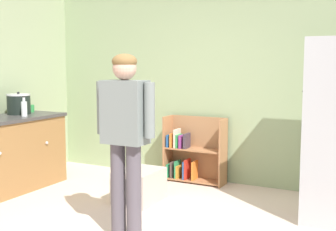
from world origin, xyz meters
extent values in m
cube|color=#98AF80|center=(0.00, 2.33, 1.35)|extent=(5.20, 0.06, 2.70)
sphere|color=silver|center=(-1.89, 0.33, 0.56)|extent=(0.04, 0.04, 0.04)
sphere|color=silver|center=(-1.89, 1.06, 0.56)|extent=(0.04, 0.04, 0.04)
cylinder|color=silver|center=(1.16, 1.30, 0.98)|extent=(0.02, 0.02, 0.50)
cube|color=#333333|center=(1.17, 1.47, 1.28)|extent=(0.01, 0.67, 0.01)
cube|color=#AC734A|center=(-0.73, 2.11, 0.42)|extent=(0.02, 0.28, 0.85)
cube|color=#AC734A|center=(0.05, 2.11, 0.42)|extent=(0.02, 0.28, 0.85)
cube|color=#A6764E|center=(-0.34, 2.24, 0.42)|extent=(0.80, 0.02, 0.85)
cube|color=#AC734A|center=(-0.34, 2.11, 0.03)|extent=(0.76, 0.24, 0.02)
cube|color=#AC734A|center=(-0.34, 2.11, 0.43)|extent=(0.76, 0.24, 0.02)
cube|color=#248F51|center=(-0.69, 2.08, 0.13)|extent=(0.03, 0.17, 0.17)
cube|color=#24579A|center=(-0.69, 2.08, 0.53)|extent=(0.03, 0.17, 0.16)
cube|color=#4B3C36|center=(-0.64, 2.08, 0.15)|extent=(0.02, 0.17, 0.21)
cube|color=orange|center=(-0.64, 2.08, 0.54)|extent=(0.03, 0.17, 0.18)
cube|color=#2C8750|center=(-0.57, 2.08, 0.15)|extent=(0.02, 0.17, 0.23)
cube|color=beige|center=(-0.58, 2.08, 0.57)|extent=(0.03, 0.17, 0.24)
cube|color=orange|center=(-0.55, 2.08, 0.12)|extent=(0.03, 0.17, 0.17)
cube|color=#2D8D46|center=(-0.56, 2.08, 0.53)|extent=(0.03, 0.17, 0.17)
cube|color=#2A58A1|center=(-0.46, 2.08, 0.16)|extent=(0.02, 0.17, 0.23)
cube|color=#92358B|center=(-0.51, 2.08, 0.53)|extent=(0.03, 0.17, 0.17)
cube|color=red|center=(-0.44, 2.08, 0.17)|extent=(0.02, 0.17, 0.26)
cube|color=#423540|center=(-0.44, 2.08, 0.54)|extent=(0.03, 0.17, 0.19)
cube|color=orange|center=(-0.33, 2.08, 0.16)|extent=(0.02, 0.17, 0.24)
cylinder|color=#564F59|center=(-0.19, 0.11, 0.43)|extent=(0.13, 0.13, 0.85)
cylinder|color=#564F59|center=(-0.03, 0.11, 0.43)|extent=(0.13, 0.13, 0.85)
cube|color=gray|center=(-0.11, 0.11, 1.13)|extent=(0.38, 0.22, 0.54)
cylinder|color=gray|center=(-0.35, 0.11, 1.15)|extent=(0.09, 0.09, 0.46)
cylinder|color=gray|center=(0.13, 0.11, 1.15)|extent=(0.09, 0.09, 0.46)
sphere|color=#D7A58D|center=(-0.11, 0.11, 1.50)|extent=(0.20, 0.20, 0.20)
ellipsoid|color=brown|center=(-0.11, 0.11, 1.55)|extent=(0.21, 0.21, 0.13)
cube|color=beige|center=(-0.56, 1.08, 0.18)|extent=(0.42, 0.54, 0.36)
cube|color=#424247|center=(-0.56, 0.81, 0.18)|extent=(0.32, 0.01, 0.27)
cylinder|color=black|center=(-2.29, 1.02, 1.02)|extent=(0.29, 0.29, 0.24)
cylinder|color=silver|center=(-2.29, 1.02, 1.15)|extent=(0.29, 0.29, 0.02)
sphere|color=black|center=(-2.29, 1.02, 1.17)|extent=(0.03, 0.03, 0.03)
cylinder|color=silver|center=(-2.06, 0.88, 0.99)|extent=(0.07, 0.07, 0.18)
cylinder|color=silver|center=(-2.06, 0.88, 1.10)|extent=(0.03, 0.03, 0.05)
cylinder|color=black|center=(-2.06, 0.88, 1.14)|extent=(0.04, 0.03, 0.02)
cylinder|color=green|center=(-2.34, 1.28, 0.95)|extent=(0.08, 0.08, 0.09)
camera|label=1|loc=(1.93, -3.03, 1.53)|focal=47.15mm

